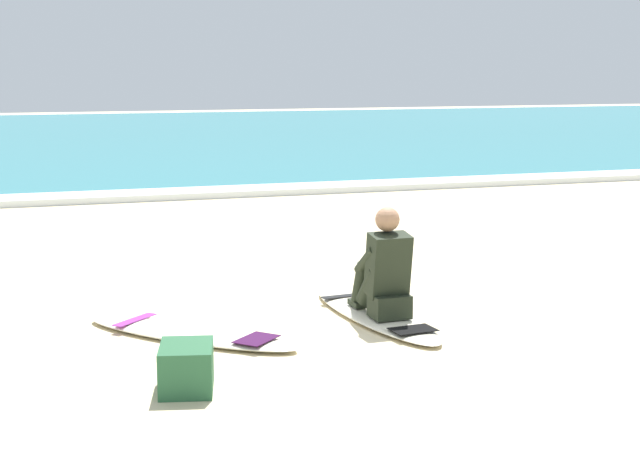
# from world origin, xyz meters

# --- Properties ---
(ground_plane) EXTENTS (80.00, 80.00, 0.00)m
(ground_plane) POSITION_xyz_m (0.00, 0.00, 0.00)
(ground_plane) COLOR beige
(sea) EXTENTS (80.00, 28.00, 0.10)m
(sea) POSITION_xyz_m (0.00, 21.85, 0.05)
(sea) COLOR teal
(sea) RESTS_ON ground
(breaking_foam) EXTENTS (80.00, 0.90, 0.11)m
(breaking_foam) POSITION_xyz_m (0.00, 8.15, 0.06)
(breaking_foam) COLOR white
(breaking_foam) RESTS_ON ground
(surfboard_main) EXTENTS (0.72, 2.19, 0.08)m
(surfboard_main) POSITION_xyz_m (0.22, -0.38, 0.04)
(surfboard_main) COLOR #EFE5C6
(surfboard_main) RESTS_ON ground
(surfer_seated) EXTENTS (0.38, 0.70, 0.95)m
(surfer_seated) POSITION_xyz_m (0.25, -0.53, 0.44)
(surfer_seated) COLOR black
(surfer_seated) RESTS_ON surfboard_main
(surfboard_spare_near) EXTENTS (1.77, 1.85, 0.08)m
(surfboard_spare_near) POSITION_xyz_m (-1.44, -0.45, 0.04)
(surfboard_spare_near) COLOR #EFE5C6
(surfboard_spare_near) RESTS_ON ground
(beach_bag) EXTENTS (0.46, 0.55, 0.32)m
(beach_bag) POSITION_xyz_m (-1.71, -1.76, 0.16)
(beach_bag) COLOR #285B38
(beach_bag) RESTS_ON ground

